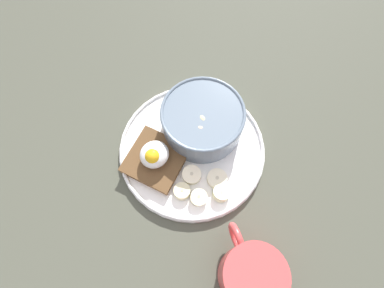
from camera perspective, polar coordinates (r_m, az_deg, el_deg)
The scene contains 11 objects.
ground_plane at distance 57.04cm, azimuth -0.00°, elevation -1.60°, with size 120.00×120.00×2.00cm, color #47493C.
plate at distance 55.37cm, azimuth -0.00°, elevation -0.91°, with size 26.82×26.82×1.60cm.
oatmeal_bowl at distance 54.23cm, azimuth 2.02°, elevation 4.66°, with size 14.97×14.97×6.05cm.
toast_slice at distance 53.79cm, azimuth -6.88°, elevation -2.95°, with size 12.17×12.17×1.64cm.
poached_egg at distance 51.34cm, azimuth -7.24°, elevation -2.06°, with size 5.11×4.87×3.99cm.
banana_slice_front at distance 51.89cm, azimuth -1.90°, elevation -9.00°, with size 4.13×4.14×1.51cm.
banana_slice_left at distance 51.97cm, azimuth 5.56°, elevation -9.31°, with size 3.56×3.40×1.81cm.
banana_slice_back at distance 51.55cm, azimuth 1.29°, elevation -10.13°, with size 3.48×3.61×1.76cm.
banana_slice_right at distance 52.74cm, azimuth -0.07°, elevation -5.88°, with size 4.84×4.84×1.41cm.
banana_slice_inner at distance 52.83cm, azimuth 4.79°, elevation -6.59°, with size 4.99×5.00×1.16cm.
coffee_mug at distance 48.10cm, azimuth 11.10°, elevation -23.22°, with size 9.04×11.91×8.94cm.
Camera 1 is at (-15.12, -14.93, 53.93)cm, focal length 28.00 mm.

